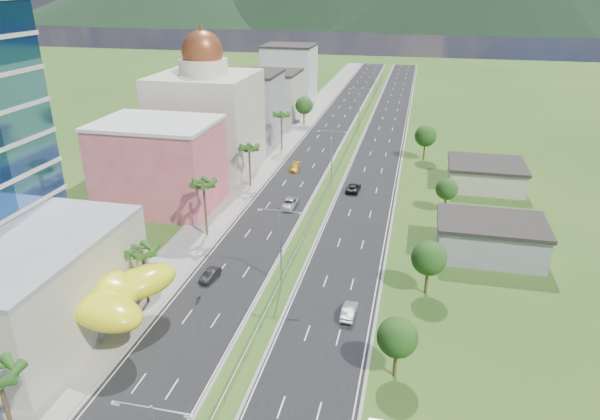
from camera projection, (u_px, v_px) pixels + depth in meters
The scene contains 33 objects.
ground at pixel (260, 327), 63.30m from camera, with size 500.00×500.00×0.00m, color #2D5119.
road_left at pixel (329, 131), 145.42m from camera, with size 11.00×260.00×0.04m, color black.
road_right at pixel (384, 134), 142.39m from camera, with size 11.00×260.00×0.04m, color black.
sidewalk_left at pixel (295, 129), 147.33m from camera, with size 7.00×260.00×0.12m, color gray.
median_guardrail at pixel (347, 149), 127.53m from camera, with size 0.10×216.06×0.76m.
streetlight_median_b at pixel (281, 239), 69.58m from camera, with size 6.04×0.25×11.00m.
streetlight_median_c at pixel (332, 151), 105.41m from camera, with size 6.04×0.25×11.00m.
streetlight_median_d at pixel (359, 104), 145.72m from camera, with size 6.04×0.25×11.00m.
streetlight_median_e at pixel (375, 77), 186.03m from camera, with size 6.04×0.25×11.00m.
lime_canopy at pixel (83, 289), 61.78m from camera, with size 18.00×15.00×7.40m.
pink_shophouse at pixel (159, 166), 94.66m from camera, with size 20.00×15.00×15.00m, color #CA5357.
domed_building at pixel (207, 115), 113.74m from camera, with size 20.00×20.00×28.70m.
midrise_grey at pixel (248, 106), 137.25m from camera, with size 16.00×15.00×16.00m, color gray.
midrise_beige at pixel (271, 96), 157.55m from camera, with size 16.00×15.00×13.00m, color #B4AB94.
midrise_white at pixel (290, 75), 177.17m from camera, with size 16.00×15.00×18.00m, color silver.
shed_near at pixel (490, 240), 79.03m from camera, with size 15.00×10.00×5.00m, color gray.
shed_far at pixel (485, 176), 105.62m from camera, with size 14.00×12.00×4.40m, color #B4AB94.
palm_tree_b at pixel (142, 253), 65.43m from camera, with size 3.60×3.60×8.10m.
palm_tree_c at pixel (204, 186), 82.78m from camera, with size 3.60×3.60×9.60m.
palm_tree_d at pixel (249, 150), 103.76m from camera, with size 3.60×3.60×8.60m.
palm_tree_e at pixel (281, 116), 125.85m from camera, with size 3.60×3.60×9.40m.
leafy_tree_lfar at pixel (304, 105), 149.32m from camera, with size 4.90×4.90×8.05m.
leafy_tree_ra at pixel (397, 337), 53.69m from camera, with size 4.20×4.20×6.90m.
leafy_tree_rb at pixel (429, 258), 68.15m from camera, with size 4.55×4.55×7.47m.
leafy_tree_rc at pixel (447, 189), 92.94m from camera, with size 3.85×3.85×6.33m.
leafy_tree_rd at pixel (426, 136), 120.15m from camera, with size 4.90×4.90×8.05m.
mountain_ridge at pixel (480, 28), 454.23m from camera, with size 860.00×140.00×90.00m, color black, non-canonical shape.
car_dark_left at pixel (210, 275), 73.12m from camera, with size 1.41×4.04×1.33m, color black.
car_silver_mid_left at pixel (290, 204), 96.26m from camera, with size 2.47×5.36×1.49m, color #96999D.
car_yellow_far_left at pixel (295, 167), 115.13m from camera, with size 1.87×4.60×1.33m, color orange.
car_silver_right at pixel (349, 311), 65.04m from camera, with size 1.55×4.44×1.46m, color #AEB0B6.
car_dark_far_right at pixel (353, 188), 103.69m from camera, with size 2.36×5.11×1.42m, color black.
motorcycle at pixel (198, 298), 68.01m from camera, with size 0.53×1.77×1.13m, color black.
Camera 1 is at (16.19, -50.30, 37.81)m, focal length 32.00 mm.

